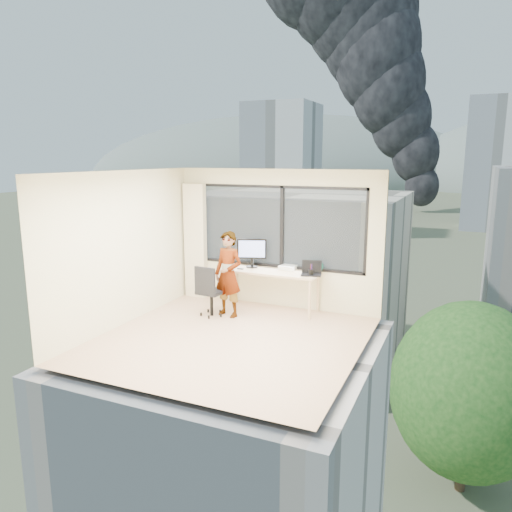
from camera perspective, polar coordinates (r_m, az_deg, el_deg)
The scene contains 25 objects.
floor at distance 7.78m, azimuth -3.00°, elevation -9.70°, with size 4.00×4.00×0.01m, color tan.
ceiling at distance 7.25m, azimuth -3.22°, elevation 9.82°, with size 4.00×4.00×0.01m, color white.
wall_front at distance 5.75m, azimuth -12.14°, elevation -4.04°, with size 4.00×0.01×2.60m, color beige.
wall_left at distance 8.48m, azimuth -15.26°, elevation 0.84°, with size 0.01×4.00×2.60m, color beige.
wall_right at distance 6.77m, azimuth 12.21°, elevation -1.68°, with size 0.01×4.00×2.60m, color beige.
window_wall at distance 9.15m, azimuth 2.81°, elevation 3.43°, with size 3.30×0.16×1.55m, color black, non-canonical shape.
curtain at distance 9.87m, azimuth -7.11°, elevation 1.75°, with size 0.45×0.14×2.30m, color beige.
desk at distance 9.10m, azimuth 1.67°, elevation -4.02°, with size 1.80×0.60×0.75m, color tan.
chair at distance 8.77m, azimuth -5.26°, elevation -3.99°, with size 0.49×0.49×0.95m, color black, non-canonical shape.
person at distance 8.66m, azimuth -3.26°, elevation -2.15°, with size 0.56×0.37×1.54m, color #2D2D33.
monitor at distance 9.22m, azimuth -0.49°, elevation 0.37°, with size 0.56×0.12×0.56m, color black, non-canonical shape.
game_console at distance 9.12m, azimuth 3.77°, elevation -1.34°, with size 0.29×0.25×0.07m, color white.
laptop at distance 8.68m, azimuth 6.50°, elevation -1.52°, with size 0.35×0.37×0.23m, color black, non-canonical shape.
cellphone at distance 9.13m, azimuth -1.86°, elevation -1.49°, with size 0.12×0.05×0.01m, color black.
pen_cup at distance 8.68m, azimuth 6.45°, elevation -1.93°, with size 0.09×0.09×0.11m, color black.
handbag at distance 8.94m, azimuth 7.02°, elevation -1.17°, with size 0.29×0.15×0.22m, color #0C4B3D.
exterior_ground at distance 127.62m, azimuth 22.04°, elevation 3.17°, with size 400.00×400.00×0.04m, color #515B3D.
near_bldg_a at distance 39.71m, azimuth 4.93°, elevation -2.77°, with size 16.00×12.00×14.00m, color beige.
far_tower_a at distance 108.48m, azimuth 3.07°, elevation 10.09°, with size 14.00×14.00×28.00m, color silver.
far_tower_b at distance 126.57m, azimuth 26.22°, elevation 9.60°, with size 13.00×13.00×30.00m, color silver.
far_tower_d at distance 168.88m, azimuth 1.69°, elevation 9.61°, with size 16.00×14.00×22.00m, color silver.
hill_a at distance 349.37m, azimuth 3.04°, elevation 8.82°, with size 288.00×216.00×90.00m, color slate.
tree_a at distance 36.69m, azimuth -9.87°, elevation -9.04°, with size 7.00×7.00×8.00m, color #1B4B19, non-canonical shape.
tree_b at distance 27.40m, azimuth 23.49°, elevation -16.16°, with size 7.60×7.60×9.00m, color #1B4B19, non-canonical shape.
smoke_plume_a at distance 161.14m, azimuth 20.13°, elevation 23.91°, with size 40.00×24.00×90.00m, color black, non-canonical shape.
Camera 1 is at (3.28, -6.47, 2.82)m, focal length 34.13 mm.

